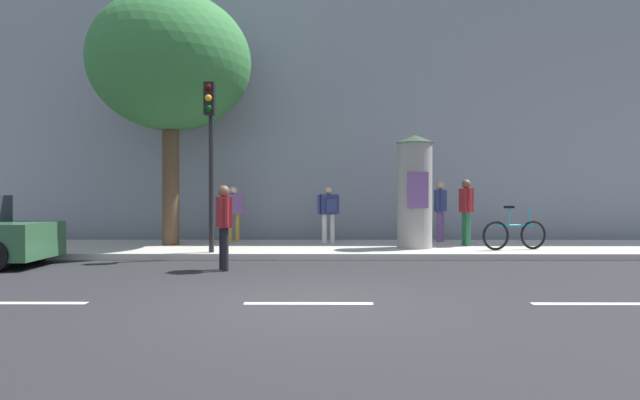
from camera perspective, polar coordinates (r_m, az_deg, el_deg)
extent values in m
plane|color=#232326|center=(7.79, -1.20, -10.67)|extent=(80.00, 80.00, 0.00)
cube|color=#B2ADA3|center=(14.71, -0.44, -5.06)|extent=(36.00, 4.00, 0.15)
cube|color=silver|center=(8.85, -28.44, -9.35)|extent=(1.80, 0.16, 0.01)
cube|color=silver|center=(7.79, -1.20, -10.64)|extent=(1.80, 0.16, 0.01)
cube|color=silver|center=(8.66, 26.72, -9.56)|extent=(1.80, 0.16, 0.01)
cube|color=gray|center=(20.09, -0.24, 12.73)|extent=(36.00, 5.00, 11.50)
cylinder|color=black|center=(13.26, -11.18, 1.61)|extent=(0.12, 0.12, 3.23)
cube|color=black|center=(13.27, -11.36, 10.24)|extent=(0.24, 0.24, 0.75)
sphere|color=#390605|center=(13.19, -11.48, 11.34)|extent=(0.16, 0.16, 0.16)
sphere|color=#F2A519|center=(13.14, -11.48, 10.31)|extent=(0.16, 0.16, 0.16)
sphere|color=#07330F|center=(13.11, -11.47, 9.28)|extent=(0.16, 0.16, 0.16)
cylinder|color=gray|center=(14.30, 9.78, 0.47)|extent=(0.88, 0.88, 2.69)
cone|color=#334C33|center=(14.37, 9.79, 6.25)|extent=(0.97, 0.97, 0.20)
cube|color=#724C84|center=(13.86, 10.09, 1.03)|extent=(0.53, 0.02, 0.90)
cylinder|color=#4C3826|center=(15.48, -15.19, 1.24)|extent=(0.45, 0.45, 3.11)
ellipsoid|color=#337238|center=(15.89, -15.22, 13.60)|extent=(4.35, 4.35, 3.70)
cylinder|color=black|center=(11.11, -9.80, -5.06)|extent=(0.14, 0.14, 0.86)
cylinder|color=black|center=(11.32, -10.04, -4.96)|extent=(0.14, 0.14, 0.86)
cube|color=maroon|center=(11.17, -9.93, -1.25)|extent=(0.39, 0.51, 0.61)
cylinder|color=maroon|center=(10.90, -9.63, -1.30)|extent=(0.09, 0.09, 0.58)
cylinder|color=maroon|center=(11.43, -10.21, -1.21)|extent=(0.09, 0.09, 0.58)
sphere|color=brown|center=(11.16, -9.93, 0.91)|extent=(0.23, 0.23, 0.23)
cylinder|color=#724C84|center=(16.46, 12.47, -2.68)|extent=(0.14, 0.14, 0.88)
cylinder|color=#724C84|center=(16.25, 12.23, -2.72)|extent=(0.14, 0.14, 0.88)
cube|color=navy|center=(16.33, 12.36, -0.06)|extent=(0.43, 0.51, 0.62)
cylinder|color=navy|center=(16.59, 12.64, -0.06)|extent=(0.09, 0.09, 0.59)
cylinder|color=navy|center=(16.08, 12.06, -0.07)|extent=(0.09, 0.09, 0.59)
sphere|color=tan|center=(16.33, 12.36, 1.45)|extent=(0.24, 0.24, 0.24)
cylinder|color=#1E5938|center=(15.13, 15.04, -2.94)|extent=(0.14, 0.14, 0.90)
cylinder|color=#1E5938|center=(15.34, 14.72, -2.89)|extent=(0.14, 0.14, 0.90)
cube|color=maroon|center=(15.21, 14.89, -0.04)|extent=(0.30, 0.48, 0.63)
cylinder|color=maroon|center=(14.96, 15.27, -0.05)|extent=(0.09, 0.09, 0.60)
cylinder|color=maroon|center=(15.46, 14.51, -0.03)|extent=(0.09, 0.09, 0.60)
sphere|color=brown|center=(15.21, 14.89, 1.61)|extent=(0.24, 0.24, 0.24)
cylinder|color=#B78C33|center=(16.24, -8.58, -2.84)|extent=(0.14, 0.14, 0.81)
cylinder|color=#B78C33|center=(16.14, -9.36, -2.86)|extent=(0.14, 0.14, 0.81)
cube|color=#724C84|center=(16.16, -8.97, -0.41)|extent=(0.54, 0.47, 0.57)
cylinder|color=#724C84|center=(16.29, -8.05, -0.40)|extent=(0.09, 0.09, 0.54)
cylinder|color=#724C84|center=(16.04, -9.90, -0.41)|extent=(0.09, 0.09, 0.54)
sphere|color=beige|center=(16.16, -8.97, 1.00)|extent=(0.22, 0.22, 0.22)
cylinder|color=silver|center=(15.73, 1.28, -2.95)|extent=(0.14, 0.14, 0.80)
cylinder|color=silver|center=(15.64, 0.45, -2.97)|extent=(0.14, 0.14, 0.80)
cube|color=navy|center=(15.66, 0.87, -0.45)|extent=(0.54, 0.40, 0.57)
cylinder|color=navy|center=(15.77, 1.84, -0.44)|extent=(0.09, 0.09, 0.54)
cylinder|color=navy|center=(15.55, -0.12, -0.46)|extent=(0.09, 0.09, 0.54)
sphere|color=tan|center=(15.66, 0.87, 0.99)|extent=(0.22, 0.22, 0.22)
cube|color=navy|center=(15.49, 1.11, -0.57)|extent=(0.32, 0.25, 0.36)
torus|color=black|center=(14.17, 17.73, -3.54)|extent=(0.71, 0.24, 0.72)
torus|color=black|center=(14.75, 21.20, -3.39)|extent=(0.71, 0.24, 0.72)
cylinder|color=teal|center=(14.44, 19.50, -2.47)|extent=(0.92, 0.28, 0.04)
cylinder|color=teal|center=(14.35, 18.98, -1.69)|extent=(0.04, 0.04, 0.45)
cylinder|color=teal|center=(14.67, 20.87, -1.65)|extent=(0.04, 0.04, 0.50)
cube|color=black|center=(14.34, 18.98, -0.70)|extent=(0.26, 0.16, 0.06)
cylinder|color=black|center=(13.98, -27.26, -4.41)|extent=(0.64, 0.23, 0.64)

